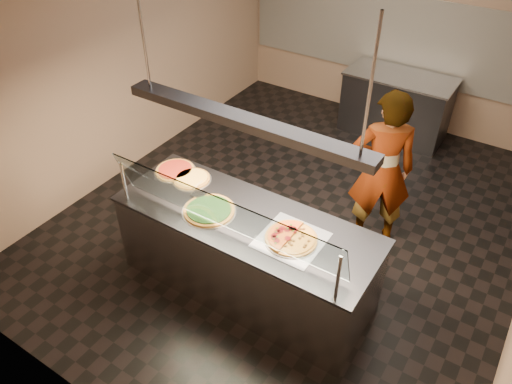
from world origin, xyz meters
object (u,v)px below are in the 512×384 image
Objects in this scene: sneeze_guard at (222,213)px; half_pizza_pepperoni at (281,233)px; pizza_cheese at (192,178)px; heat_lamp_housing at (244,121)px; pizza_spatula at (198,188)px; perforated_tray at (291,240)px; pizza_spinach at (209,210)px; worker at (382,170)px; serving_counter at (246,254)px; prep_table at (396,105)px; half_pizza_sausage at (302,242)px; pizza_tomato at (175,170)px.

sneeze_guard reaches higher than half_pizza_pepperoni.
heat_lamp_housing is at bearing -14.42° from pizza_cheese.
perforated_tray is at bearing -6.19° from pizza_spatula.
worker is (1.11, 1.54, -0.02)m from pizza_spinach.
sneeze_guard is 4.49× the size of pizza_spinach.
perforated_tray is 1.21× the size of half_pizza_pepperoni.
serving_counter is 1.39× the size of worker.
sneeze_guard is 0.81m from pizza_spatula.
worker reaches higher than prep_table.
half_pizza_pepperoni is 1.00× the size of half_pizza_sausage.
half_pizza_sausage is 0.95m from pizza_spinach.
heat_lamp_housing reaches higher than pizza_tomato.
half_pizza_sausage reaches higher than prep_table.
serving_counter is at bearing 177.26° from half_pizza_sausage.
perforated_tray is 1.40× the size of pizza_cheese.
sneeze_guard is 1.26× the size of worker.
pizza_spatula is at bearing -101.39° from prep_table.
half_pizza_sausage reaches higher than pizza_spatula.
pizza_tomato is (-1.65, 0.26, -0.01)m from half_pizza_sausage.
pizza_spatula is at bearing 145.02° from pizza_spinach.
pizza_tomato is 0.23× the size of worker.
perforated_tray is 0.11m from half_pizza_pepperoni.
heat_lamp_housing is at bearing 0.00° from serving_counter.
heat_lamp_housing is (-0.77, -1.43, 1.03)m from worker.
half_pizza_pepperoni reaches higher than pizza_cheese.
pizza_spatula is at bearing 145.15° from sneeze_guard.
pizza_cheese is (-1.19, 0.24, -0.02)m from half_pizza_pepperoni.
sneeze_guard is 5.87× the size of pizza_cheese.
pizza_tomato is at bearing 161.48° from pizza_spatula.
pizza_spatula is at bearing 174.42° from half_pizza_sausage.
pizza_cheese is 0.21× the size of worker.
half_pizza_sausage is 1.24m from pizza_spatula.
prep_table is at bearing 83.26° from pizza_spinach.
perforated_tray is 1.21× the size of half_pizza_sausage.
pizza_cheese and pizza_tomato have the same top height.
pizza_cheese is 0.26× the size of prep_table.
pizza_tomato is (-1.54, 0.26, 0.01)m from perforated_tray.
perforated_tray is 0.24× the size of heat_lamp_housing.
pizza_tomato is (-1.04, 0.23, 0.48)m from serving_counter.
perforated_tray is at bearing 51.73° from worker.
half_pizza_sausage is 0.25× the size of worker.
half_pizza_pepperoni is at bearing -4.47° from serving_counter.
pizza_spatula is (0.42, -0.14, 0.01)m from pizza_tomato.
sneeze_guard is 0.80m from heat_lamp_housing.
half_pizza_sausage is 0.30× the size of prep_table.
pizza_spinach is 1.21× the size of pizza_tomato.
sneeze_guard is 9.90× the size of pizza_spatula.
prep_table is 0.67× the size of heat_lamp_housing.
half_pizza_sausage is 0.20× the size of heat_lamp_housing.
half_pizza_pepperoni is 0.88× the size of pizza_spinach.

